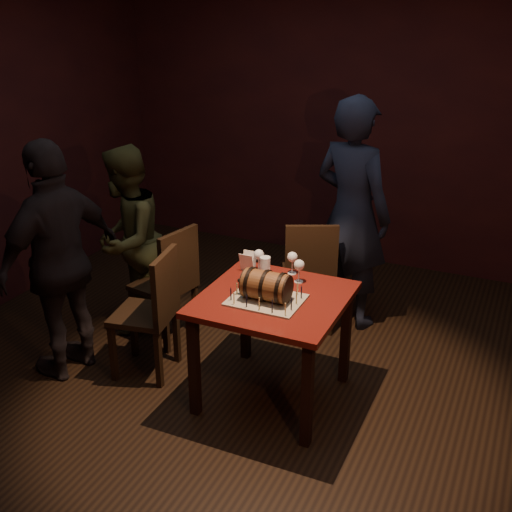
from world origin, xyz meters
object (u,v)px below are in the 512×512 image
Objects in this scene: pint_of_ale at (265,268)px; chair_back at (310,270)px; wine_glass_left at (259,256)px; pub_table at (273,312)px; chair_left_front at (153,307)px; chair_left_rear at (170,279)px; person_left_rear at (127,240)px; person_back at (352,214)px; wine_glass_mid at (292,258)px; wine_glass_right at (299,266)px; person_left_front at (60,261)px; barrel_cake at (266,286)px.

chair_back is (0.06, 0.72, -0.30)m from pint_of_ale.
pint_of_ale is (0.08, -0.08, -0.05)m from wine_glass_left.
pub_table is 0.97× the size of chair_left_front.
person_left_rear reaches higher than chair_left_rear.
wine_glass_mid is at bearing 99.71° from person_back.
person_left_rear is (-1.27, 0.20, -0.08)m from pint_of_ale.
pub_table is at bearing -83.98° from chair_back.
chair_left_rear is (-1.00, 0.37, -0.12)m from pub_table.
pub_table is 0.44m from wine_glass_mid.
wine_glass_right is 0.17× the size of chair_left_rear.
person_back is (0.15, 0.90, 0.06)m from wine_glass_mid.
person_left_front reaches higher than pub_table.
pub_table is 0.88m from chair_left_front.
chair_back is at bearing 94.53° from barrel_cake.
person_left_rear is (-1.50, 0.17, -0.12)m from wine_glass_right.
chair_left_front reaches higher than wine_glass_right.
person_back is at bearing 84.46° from pub_table.
person_back is at bearing 144.90° from person_left_front.
chair_left_front is at bearing 33.60° from person_left_rear.
person_back is at bearing 53.85° from chair_back.
wine_glass_left is at bearing -102.75° from chair_back.
person_left_rear reaches higher than wine_glass_right.
barrel_cake is at bearing -0.14° from chair_left_front.
pint_of_ale is (-0.23, -0.03, -0.05)m from wine_glass_right.
barrel_cake is at bearing -59.95° from wine_glass_left.
chair_back reaches higher than pint_of_ale.
pub_table is 0.36m from wine_glass_right.
wine_glass_left is at bearing 170.79° from wine_glass_right.
pub_table is 5.59× the size of wine_glass_left.
chair_left_rear is at bearing 107.00° from chair_left_front.
pint_of_ale is at bearing 122.34° from person_left_front.
wine_glass_left is 0.11× the size of person_left_rear.
pub_table is 1.31m from person_back.
chair_left_front is at bearing 179.86° from barrel_cake.
chair_left_rear is at bearing 174.62° from wine_glass_right.
barrel_cake is 0.21× the size of person_left_front.
barrel_cake is 1.36m from person_back.
barrel_cake is 1.13m from chair_left_rear.
chair_back is (-0.10, 0.96, -0.12)m from pub_table.
person_left_front is (-1.30, -0.52, 0.02)m from pint_of_ale.
person_back is at bearing 80.74° from wine_glass_mid.
person_left_front is (-1.36, -1.24, 0.32)m from chair_back.
person_left_rear reaches higher than wine_glass_left.
wine_glass_mid is 1.07× the size of pint_of_ale.
pint_of_ale is 0.09× the size of person_left_front.
pub_table is 0.34m from pint_of_ale.
barrel_cake is 2.16× the size of wine_glass_right.
pint_of_ale is at bearing -173.01° from wine_glass_right.
wine_glass_left is (-0.25, 0.32, 0.23)m from pub_table.
pint_of_ale is 0.08× the size of person_back.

